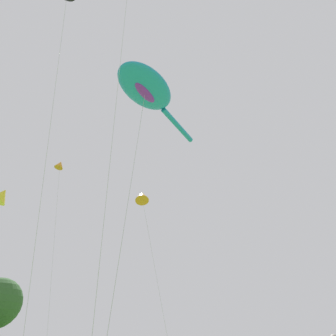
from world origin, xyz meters
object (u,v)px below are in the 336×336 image
at_px(big_show_kite, 147,90).
at_px(small_kite_diamond_red, 1,196).
at_px(small_kite_bird_shape, 142,197).
at_px(small_kite_streamer_purple, 125,13).
at_px(small_kite_tiny_distant, 60,165).
at_px(small_kite_triangle_green, 66,0).

distance_m(big_show_kite, small_kite_diamond_red, 13.79).
relative_size(small_kite_bird_shape, small_kite_streamer_purple, 0.64).
bearing_deg(small_kite_streamer_purple, small_kite_diamond_red, -129.10).
height_order(big_show_kite, small_kite_diamond_red, big_show_kite).
bearing_deg(big_show_kite, small_kite_bird_shape, -144.13).
bearing_deg(big_show_kite, small_kite_tiny_distant, -107.88).
bearing_deg(small_kite_bird_shape, small_kite_triangle_green, 58.38).
xyz_separation_m(small_kite_triangle_green, small_kite_bird_shape, (14.12, 2.78, -8.79)).
bearing_deg(small_kite_bird_shape, big_show_kite, 82.40).
bearing_deg(small_kite_diamond_red, small_kite_streamer_purple, -144.61).
xyz_separation_m(big_show_kite, small_kite_tiny_distant, (5.54, 16.44, 0.29)).
height_order(small_kite_triangle_green, small_kite_tiny_distant, small_kite_triangle_green).
bearing_deg(small_kite_diamond_red, big_show_kite, -91.43).
bearing_deg(small_kite_streamer_purple, small_kite_bird_shape, 172.81).
height_order(small_kite_triangle_green, small_kite_diamond_red, small_kite_triangle_green).
distance_m(small_kite_diamond_red, small_kite_bird_shape, 13.26).
distance_m(small_kite_triangle_green, small_kite_diamond_red, 14.02).
xyz_separation_m(small_kite_diamond_red, small_kite_streamer_purple, (-0.38, -8.09, 10.30)).
xyz_separation_m(small_kite_bird_shape, small_kite_tiny_distant, (-0.53, 12.17, 6.76)).
bearing_deg(small_kite_bird_shape, small_kite_tiny_distant, -40.23).
relative_size(small_kite_bird_shape, small_kite_tiny_distant, 0.68).
relative_size(small_kite_triangle_green, small_kite_streamer_purple, 1.02).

